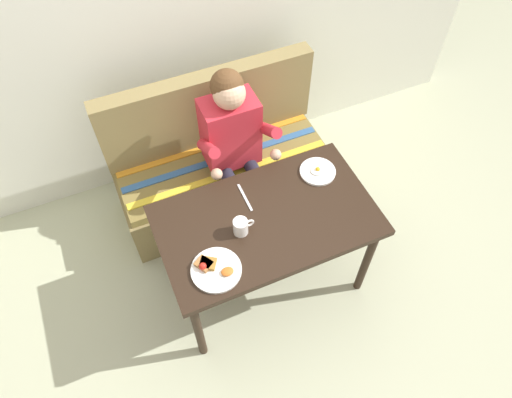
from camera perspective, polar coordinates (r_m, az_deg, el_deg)
The scene contains 9 objects.
ground_plane at distance 3.24m, azimuth 1.07°, elevation -9.52°, with size 8.00×8.00×0.00m, color #B0B594.
back_wall at distance 3.09m, azimuth -8.96°, elevation 22.25°, with size 4.40×0.10×2.60m, color silver.
table at distance 2.67m, azimuth 1.28°, elevation -3.29°, with size 1.20×0.70×0.73m.
couch at distance 3.36m, azimuth -4.19°, elevation 3.86°, with size 1.44×0.56×1.00m.
person at distance 2.95m, azimuth -2.57°, elevation 6.89°, with size 0.45×0.61×1.21m.
plate_breakfast at distance 2.44m, azimuth -4.97°, elevation -8.32°, with size 0.26×0.26×0.05m.
plate_eggs at distance 2.82m, azimuth 7.38°, elevation 3.30°, with size 0.21×0.21×0.04m.
coffee_mug at distance 2.52m, azimuth -1.80°, elevation -3.29°, with size 0.12×0.08×0.10m.
knife at distance 2.68m, azimuth -1.33°, elevation 0.20°, with size 0.01×0.20×0.01m, color silver.
Camera 1 is at (-0.63, -1.30, 2.90)m, focal length 33.49 mm.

